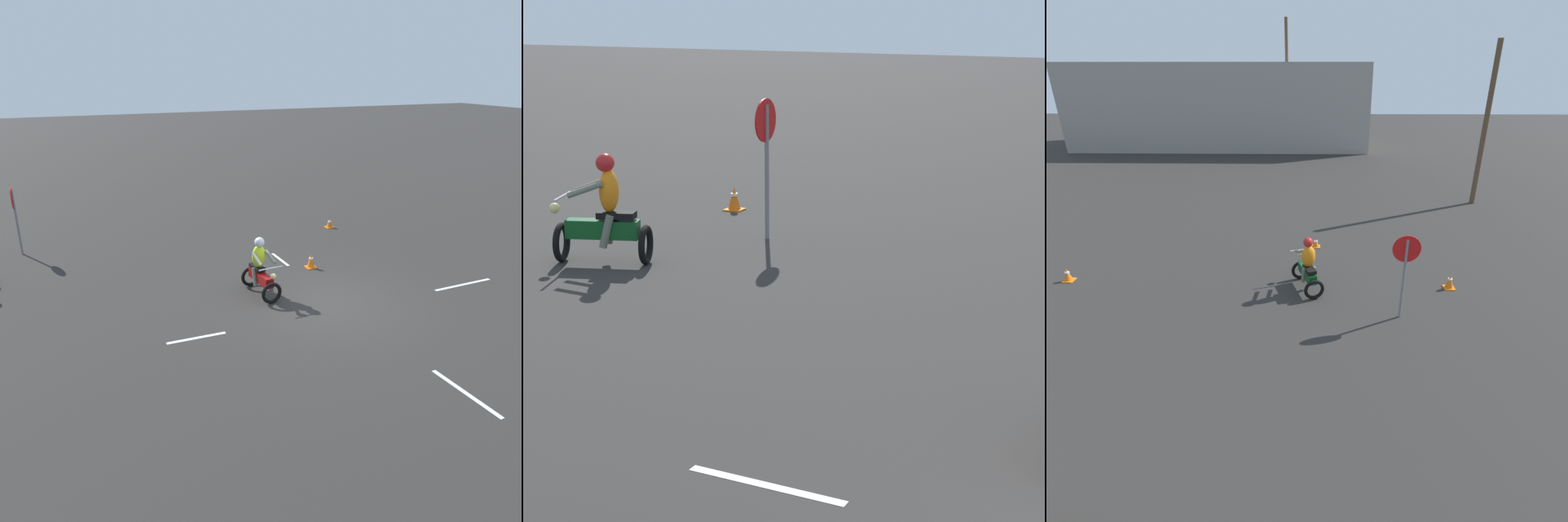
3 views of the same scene
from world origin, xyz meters
The scene contains 8 objects.
motorcycle_rider_background centered at (4.94, 9.18, 0.73)m, with size 1.04×1.55×1.66m.
stop_sign centered at (7.40, 7.72, 1.63)m, with size 0.70×0.08×2.30m.
traffic_cone_mid_center centered at (-2.45, 9.55, 0.20)m, with size 0.32×0.32×0.42m.
traffic_cone_mid_left centered at (9.17, 9.29, 0.22)m, with size 0.32×0.32×0.45m.
traffic_cone_far_right centered at (5.19, 12.31, 0.16)m, with size 0.32×0.32×0.33m.
utility_pole_near centered at (12.80, 17.84, 3.54)m, with size 0.24×0.24×7.07m, color brown.
utility_pole_far centered at (3.03, 31.76, 4.60)m, with size 0.24×0.24×9.19m, color brown.
building_backdrop centered at (-2.36, 34.30, 3.17)m, with size 23.12×8.39×6.34m, color gray.
Camera 3 is at (5.12, -1.41, 5.95)m, focal length 28.00 mm.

